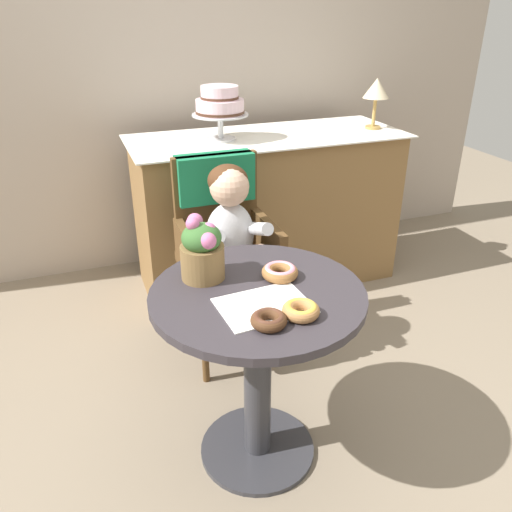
{
  "coord_description": "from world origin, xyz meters",
  "views": [
    {
      "loc": [
        -0.52,
        -1.37,
        1.58
      ],
      "look_at": [
        0.05,
        0.15,
        0.77
      ],
      "focal_mm": 36.13,
      "sensor_mm": 36.0,
      "label": 1
    }
  ],
  "objects_px": {
    "wicker_chair": "(222,226)",
    "donut_mid": "(301,310)",
    "cafe_table": "(258,343)",
    "flower_vase": "(202,250)",
    "donut_front": "(280,272)",
    "table_lamp": "(376,90)",
    "seated_child": "(232,231)",
    "tiered_cake_stand": "(220,105)",
    "donut_side": "(269,319)"
  },
  "relations": [
    {
      "from": "wicker_chair",
      "to": "donut_mid",
      "type": "distance_m",
      "value": 0.94
    },
    {
      "from": "cafe_table",
      "to": "wicker_chair",
      "type": "height_order",
      "value": "wicker_chair"
    },
    {
      "from": "flower_vase",
      "to": "wicker_chair",
      "type": "bearing_deg",
      "value": 67.46
    },
    {
      "from": "donut_front",
      "to": "table_lamp",
      "type": "bearing_deg",
      "value": 47.52
    },
    {
      "from": "donut_mid",
      "to": "flower_vase",
      "type": "xyz_separation_m",
      "value": [
        -0.21,
        0.34,
        0.08
      ]
    },
    {
      "from": "donut_front",
      "to": "donut_mid",
      "type": "bearing_deg",
      "value": -98.0
    },
    {
      "from": "seated_child",
      "to": "donut_mid",
      "type": "bearing_deg",
      "value": -92.52
    },
    {
      "from": "wicker_chair",
      "to": "donut_mid",
      "type": "height_order",
      "value": "wicker_chair"
    },
    {
      "from": "wicker_chair",
      "to": "flower_vase",
      "type": "distance_m",
      "value": 0.67
    },
    {
      "from": "wicker_chair",
      "to": "tiered_cake_stand",
      "type": "xyz_separation_m",
      "value": [
        0.17,
        0.55,
        0.45
      ]
    },
    {
      "from": "wicker_chair",
      "to": "table_lamp",
      "type": "height_order",
      "value": "table_lamp"
    },
    {
      "from": "wicker_chair",
      "to": "donut_side",
      "type": "bearing_deg",
      "value": -98.97
    },
    {
      "from": "seated_child",
      "to": "table_lamp",
      "type": "xyz_separation_m",
      "value": [
        1.09,
        0.66,
        0.44
      ]
    },
    {
      "from": "cafe_table",
      "to": "table_lamp",
      "type": "relative_size",
      "value": 2.53
    },
    {
      "from": "donut_side",
      "to": "table_lamp",
      "type": "distance_m",
      "value": 1.94
    },
    {
      "from": "table_lamp",
      "to": "wicker_chair",
      "type": "bearing_deg",
      "value": -155.28
    },
    {
      "from": "wicker_chair",
      "to": "tiered_cake_stand",
      "type": "bearing_deg",
      "value": 72.51
    },
    {
      "from": "donut_mid",
      "to": "tiered_cake_stand",
      "type": "height_order",
      "value": "tiered_cake_stand"
    },
    {
      "from": "cafe_table",
      "to": "flower_vase",
      "type": "height_order",
      "value": "flower_vase"
    },
    {
      "from": "donut_mid",
      "to": "donut_front",
      "type": "bearing_deg",
      "value": 82.0
    },
    {
      "from": "seated_child",
      "to": "donut_side",
      "type": "relative_size",
      "value": 6.66
    },
    {
      "from": "cafe_table",
      "to": "tiered_cake_stand",
      "type": "relative_size",
      "value": 2.4
    },
    {
      "from": "donut_front",
      "to": "donut_side",
      "type": "xyz_separation_m",
      "value": [
        -0.14,
        -0.26,
        -0.0
      ]
    },
    {
      "from": "tiered_cake_stand",
      "to": "table_lamp",
      "type": "relative_size",
      "value": 1.05
    },
    {
      "from": "seated_child",
      "to": "donut_front",
      "type": "xyz_separation_m",
      "value": [
        0.0,
        -0.53,
        0.07
      ]
    },
    {
      "from": "seated_child",
      "to": "wicker_chair",
      "type": "bearing_deg",
      "value": 90.0
    },
    {
      "from": "wicker_chair",
      "to": "donut_front",
      "type": "distance_m",
      "value": 0.7
    },
    {
      "from": "cafe_table",
      "to": "tiered_cake_stand",
      "type": "distance_m",
      "value": 1.45
    },
    {
      "from": "cafe_table",
      "to": "donut_side",
      "type": "bearing_deg",
      "value": -101.35
    },
    {
      "from": "seated_child",
      "to": "donut_mid",
      "type": "height_order",
      "value": "seated_child"
    },
    {
      "from": "donut_front",
      "to": "table_lamp",
      "type": "xyz_separation_m",
      "value": [
        1.09,
        1.19,
        0.37
      ]
    },
    {
      "from": "donut_side",
      "to": "donut_front",
      "type": "bearing_deg",
      "value": 60.85
    },
    {
      "from": "wicker_chair",
      "to": "table_lamp",
      "type": "bearing_deg",
      "value": 24.39
    },
    {
      "from": "wicker_chair",
      "to": "seated_child",
      "type": "distance_m",
      "value": 0.16
    },
    {
      "from": "donut_front",
      "to": "flower_vase",
      "type": "height_order",
      "value": "flower_vase"
    },
    {
      "from": "donut_side",
      "to": "flower_vase",
      "type": "relative_size",
      "value": 0.48
    },
    {
      "from": "seated_child",
      "to": "table_lamp",
      "type": "relative_size",
      "value": 2.55
    },
    {
      "from": "donut_mid",
      "to": "tiered_cake_stand",
      "type": "relative_size",
      "value": 0.39
    },
    {
      "from": "wicker_chair",
      "to": "donut_front",
      "type": "bearing_deg",
      "value": -90.32
    },
    {
      "from": "donut_mid",
      "to": "donut_side",
      "type": "relative_size",
      "value": 1.06
    },
    {
      "from": "cafe_table",
      "to": "donut_front",
      "type": "height_order",
      "value": "donut_front"
    },
    {
      "from": "cafe_table",
      "to": "donut_front",
      "type": "xyz_separation_m",
      "value": [
        0.1,
        0.06,
        0.24
      ]
    },
    {
      "from": "flower_vase",
      "to": "tiered_cake_stand",
      "type": "height_order",
      "value": "tiered_cake_stand"
    },
    {
      "from": "wicker_chair",
      "to": "donut_mid",
      "type": "bearing_deg",
      "value": -92.44
    },
    {
      "from": "cafe_table",
      "to": "donut_side",
      "type": "height_order",
      "value": "donut_side"
    },
    {
      "from": "table_lamp",
      "to": "donut_side",
      "type": "bearing_deg",
      "value": -130.43
    },
    {
      "from": "donut_side",
      "to": "donut_mid",
      "type": "bearing_deg",
      "value": 6.68
    },
    {
      "from": "seated_child",
      "to": "donut_side",
      "type": "distance_m",
      "value": 0.8
    },
    {
      "from": "cafe_table",
      "to": "donut_front",
      "type": "bearing_deg",
      "value": 29.44
    },
    {
      "from": "wicker_chair",
      "to": "donut_mid",
      "type": "relative_size",
      "value": 8.26
    }
  ]
}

